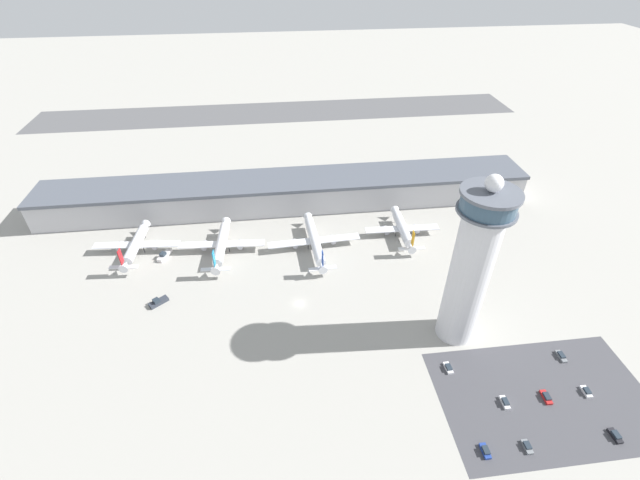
# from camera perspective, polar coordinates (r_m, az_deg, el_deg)

# --- Properties ---
(ground_plane) EXTENTS (1000.00, 1000.00, 0.00)m
(ground_plane) POSITION_cam_1_polar(r_m,az_deg,el_deg) (162.47, -2.79, -8.47)
(ground_plane) COLOR #9E9B93
(terminal_building) EXTENTS (236.87, 25.00, 15.26)m
(terminal_building) POSITION_cam_1_polar(r_m,az_deg,el_deg) (213.58, -4.36, 6.39)
(terminal_building) COLOR #B2B2B7
(terminal_building) RESTS_ON ground
(runway_strip) EXTENTS (355.30, 44.00, 0.01)m
(runway_strip) POSITION_cam_1_polar(r_m,az_deg,el_deg) (338.27, -5.67, 16.62)
(runway_strip) COLOR #515154
(runway_strip) RESTS_ON ground
(control_tower) EXTENTS (16.93, 16.93, 61.58)m
(control_tower) POSITION_cam_1_polar(r_m,az_deg,el_deg) (139.49, 19.55, -3.20)
(control_tower) COLOR silver
(control_tower) RESTS_ON ground
(parking_lot_surface) EXTENTS (64.00, 40.00, 0.01)m
(parking_lot_surface) POSITION_cam_1_polar(r_m,az_deg,el_deg) (153.15, 27.78, -18.07)
(parking_lot_surface) COLOR #424247
(parking_lot_surface) RESTS_ON ground
(airplane_gate_alpha) EXTENTS (36.66, 32.64, 13.12)m
(airplane_gate_alpha) POSITION_cam_1_polar(r_m,az_deg,el_deg) (198.89, -23.36, -0.58)
(airplane_gate_alpha) COLOR silver
(airplane_gate_alpha) RESTS_ON ground
(airplane_gate_bravo) EXTENTS (36.92, 36.09, 13.34)m
(airplane_gate_bravo) POSITION_cam_1_polar(r_m,az_deg,el_deg) (187.81, -13.01, -0.54)
(airplane_gate_bravo) COLOR white
(airplane_gate_bravo) RESTS_ON ground
(airplane_gate_charlie) EXTENTS (40.48, 40.09, 12.75)m
(airplane_gate_charlie) POSITION_cam_1_polar(r_m,az_deg,el_deg) (185.26, -0.72, -0.12)
(airplane_gate_charlie) COLOR silver
(airplane_gate_charlie) RESTS_ON ground
(airplane_gate_delta) EXTENTS (33.76, 32.33, 12.73)m
(airplane_gate_delta) POSITION_cam_1_polar(r_m,az_deg,el_deg) (196.58, 10.95, 1.51)
(airplane_gate_delta) COLOR silver
(airplane_gate_delta) RESTS_ON ground
(service_truck_catering) EXTENTS (7.22, 6.40, 2.57)m
(service_truck_catering) POSITION_cam_1_polar(r_m,az_deg,el_deg) (172.65, -20.75, -7.72)
(service_truck_catering) COLOR black
(service_truck_catering) RESTS_ON ground
(service_truck_fuel) EXTENTS (5.35, 8.19, 2.87)m
(service_truck_fuel) POSITION_cam_1_polar(r_m,az_deg,el_deg) (193.96, -20.03, -1.94)
(service_truck_fuel) COLOR black
(service_truck_fuel) RESTS_ON ground
(car_yellow_taxi) EXTENTS (2.07, 4.51, 1.41)m
(car_yellow_taxi) POSITION_cam_1_polar(r_m,az_deg,el_deg) (148.53, 16.73, -16.00)
(car_yellow_taxi) COLOR black
(car_yellow_taxi) RESTS_ON ground
(car_navy_sedan) EXTENTS (1.77, 4.79, 1.41)m
(car_navy_sedan) POSITION_cam_1_polar(r_m,az_deg,el_deg) (165.76, 29.47, -13.32)
(car_navy_sedan) COLOR black
(car_navy_sedan) RESTS_ON ground
(car_maroon_suv) EXTENTS (2.03, 4.84, 1.54)m
(car_maroon_suv) POSITION_cam_1_polar(r_m,az_deg,el_deg) (152.63, 27.93, -18.02)
(car_maroon_suv) COLOR black
(car_maroon_suv) RESTS_ON ground
(car_red_hatchback) EXTENTS (1.87, 4.49, 1.58)m
(car_red_hatchback) POSITION_cam_1_polar(r_m,az_deg,el_deg) (146.37, 23.43, -19.25)
(car_red_hatchback) COLOR black
(car_red_hatchback) RESTS_ON ground
(car_silver_sedan) EXTENTS (2.01, 4.51, 1.56)m
(car_silver_sedan) POSITION_cam_1_polar(r_m,az_deg,el_deg) (154.15, 34.69, -20.65)
(car_silver_sedan) COLOR black
(car_silver_sedan) RESTS_ON ground
(car_white_wagon) EXTENTS (1.84, 4.02, 1.39)m
(car_white_wagon) POSITION_cam_1_polar(r_m,az_deg,el_deg) (140.88, 25.89, -23.53)
(car_white_wagon) COLOR black
(car_white_wagon) RESTS_ON ground
(car_black_suv) EXTENTS (1.91, 4.16, 1.50)m
(car_black_suv) POSITION_cam_1_polar(r_m,az_deg,el_deg) (159.76, 31.97, -16.77)
(car_black_suv) COLOR black
(car_black_suv) RESTS_ON ground
(car_green_van) EXTENTS (1.78, 4.29, 1.60)m
(car_green_van) POSITION_cam_1_polar(r_m,az_deg,el_deg) (135.98, 21.18, -24.75)
(car_green_van) COLOR black
(car_green_van) RESTS_ON ground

